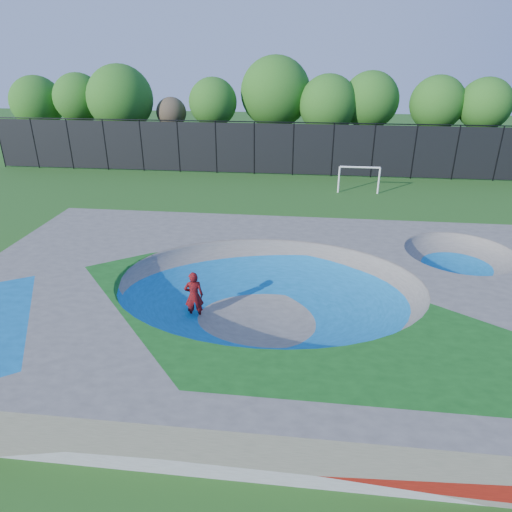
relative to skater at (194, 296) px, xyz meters
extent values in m
plane|color=#205317|center=(2.65, 0.32, -0.94)|extent=(120.00, 120.00, 0.00)
cube|color=gray|center=(2.65, 0.32, -0.19)|extent=(22.00, 14.00, 1.50)
imported|color=red|center=(0.00, 0.00, 0.00)|extent=(0.77, 0.59, 1.87)
cube|color=black|center=(0.00, 0.00, -0.91)|extent=(0.81, 0.38, 0.05)
cylinder|color=white|center=(5.98, 16.94, -0.05)|extent=(0.12, 0.12, 1.78)
cylinder|color=white|center=(8.65, 16.94, -0.05)|extent=(0.12, 0.12, 1.78)
cylinder|color=white|center=(7.31, 16.94, 0.84)|extent=(2.66, 0.12, 0.12)
cylinder|color=black|center=(-21.35, 21.32, 1.06)|extent=(0.09, 0.09, 4.00)
cylinder|color=black|center=(-18.35, 21.32, 1.06)|extent=(0.09, 0.09, 4.00)
cylinder|color=black|center=(-15.35, 21.32, 1.06)|extent=(0.09, 0.09, 4.00)
cylinder|color=black|center=(-12.35, 21.32, 1.06)|extent=(0.09, 0.09, 4.00)
cylinder|color=black|center=(-9.35, 21.32, 1.06)|extent=(0.09, 0.09, 4.00)
cylinder|color=black|center=(-6.35, 21.32, 1.06)|extent=(0.09, 0.09, 4.00)
cylinder|color=black|center=(-3.35, 21.32, 1.06)|extent=(0.09, 0.09, 4.00)
cylinder|color=black|center=(-0.35, 21.32, 1.06)|extent=(0.09, 0.09, 4.00)
cylinder|color=black|center=(2.65, 21.32, 1.06)|extent=(0.09, 0.09, 4.00)
cylinder|color=black|center=(5.65, 21.32, 1.06)|extent=(0.09, 0.09, 4.00)
cylinder|color=black|center=(8.65, 21.32, 1.06)|extent=(0.09, 0.09, 4.00)
cylinder|color=black|center=(11.65, 21.32, 1.06)|extent=(0.09, 0.09, 4.00)
cylinder|color=black|center=(14.65, 21.32, 1.06)|extent=(0.09, 0.09, 4.00)
cylinder|color=black|center=(17.65, 21.32, 1.06)|extent=(0.09, 0.09, 4.00)
cube|color=black|center=(2.65, 21.32, 1.06)|extent=(48.00, 0.03, 3.80)
cylinder|color=black|center=(2.65, 21.32, 3.06)|extent=(48.00, 0.08, 0.08)
cylinder|color=#4A3A25|center=(-21.07, 27.25, 0.47)|extent=(0.44, 0.44, 2.80)
sphere|color=#24621A|center=(-21.07, 27.25, 3.63)|extent=(4.71, 4.71, 4.71)
cylinder|color=#4A3A25|center=(-16.75, 26.72, 0.76)|extent=(0.44, 0.44, 3.39)
sphere|color=#24621A|center=(-16.75, 26.72, 4.08)|extent=(4.35, 4.35, 4.35)
cylinder|color=#4A3A25|center=(-12.46, 25.67, 0.59)|extent=(0.44, 0.44, 3.05)
sphere|color=#24621A|center=(-12.46, 25.67, 4.22)|extent=(5.59, 5.59, 5.59)
cylinder|color=#4A3A25|center=(-8.23, 26.33, 0.50)|extent=(0.44, 0.44, 2.86)
sphere|color=brown|center=(-8.23, 26.33, 3.03)|extent=(2.60, 2.60, 2.60)
cylinder|color=#4A3A25|center=(-4.41, 25.89, 0.76)|extent=(0.44, 0.44, 3.38)
sphere|color=#24621A|center=(-4.41, 25.89, 3.97)|extent=(4.06, 4.06, 4.06)
cylinder|color=#4A3A25|center=(0.76, 27.42, 0.76)|extent=(0.44, 0.44, 3.38)
sphere|color=#24621A|center=(0.76, 27.42, 4.70)|extent=(5.99, 5.99, 5.99)
cylinder|color=#4A3A25|center=(5.27, 26.01, 0.58)|extent=(0.44, 0.44, 3.04)
sphere|color=#24621A|center=(5.27, 26.01, 3.91)|extent=(4.80, 4.80, 4.80)
cylinder|color=#4A3A25|center=(8.74, 26.72, 0.76)|extent=(0.44, 0.44, 3.38)
sphere|color=#24621A|center=(8.74, 26.72, 4.20)|extent=(4.66, 4.66, 4.66)
cylinder|color=#4A3A25|center=(13.93, 25.88, 0.77)|extent=(0.44, 0.44, 3.42)
sphere|color=#24621A|center=(13.93, 25.88, 4.11)|extent=(4.33, 4.33, 4.33)
cylinder|color=#4A3A25|center=(17.38, 25.18, 0.84)|extent=(0.44, 0.44, 3.54)
sphere|color=#24621A|center=(17.38, 25.18, 4.13)|extent=(4.08, 4.08, 4.08)
camera|label=1|loc=(3.84, -13.92, 8.04)|focal=32.00mm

